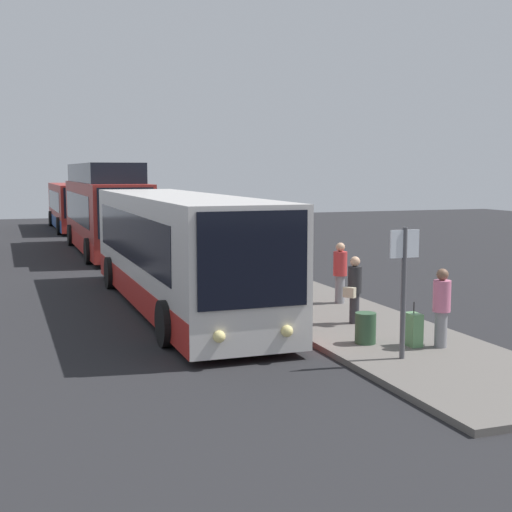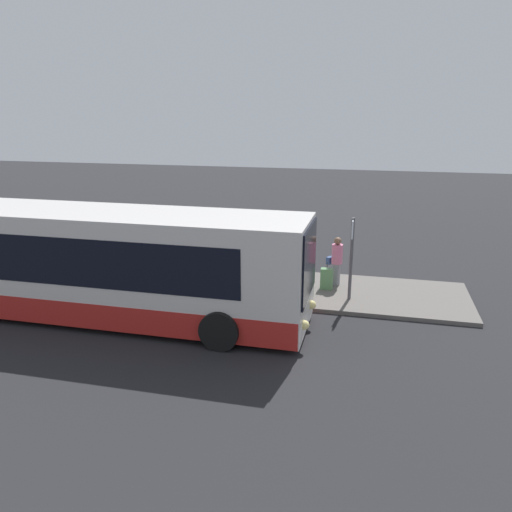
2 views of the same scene
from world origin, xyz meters
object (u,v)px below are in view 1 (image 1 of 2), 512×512
Objects in this scene: bus_third at (75,207)px; passenger_boarding at (354,287)px; bus_second at (105,212)px; passenger_waiting at (340,270)px; trash_bin at (365,328)px; bus_lead at (177,252)px; suitcase at (413,330)px; sign_post at (404,277)px; passenger_with_bags at (442,305)px.

bus_third is 6.66× the size of passenger_boarding.
passenger_boarding is at bearing 10.41° from bus_second.
passenger_boarding is 0.96× the size of passenger_waiting.
bus_second is 7.32× the size of passenger_boarding.
bus_second is 20.14m from trash_bin.
bus_lead is 7.34m from suitcase.
sign_post is (3.16, -0.61, 0.72)m from passenger_boarding.
passenger_waiting is at bearing 160.26° from trash_bin.
bus_lead reaches higher than trash_bin.
bus_third is 31.78m from passenger_boarding.
bus_lead is 7.70× the size of passenger_with_bags.
suitcase is at bearing 136.62° from sign_post.
passenger_waiting is (-2.47, 0.86, 0.03)m from passenger_boarding.
sign_post is at bearing 4.47° from bus_third.
passenger_with_bags is at bearing 10.76° from bus_second.
bus_lead is at bearing -0.00° from bus_third.
bus_lead reaches higher than passenger_boarding.
passenger_with_bags is at bearing 157.52° from passenger_boarding.
bus_third is at bearing -175.50° from trash_bin.
bus_third reaches higher than trash_bin.
bus_third is at bearing 129.90° from passenger_with_bags.
bus_third is at bearing -30.11° from passenger_waiting.
passenger_with_bags is at bearing 113.12° from sign_post.
trash_bin is at bearing 4.50° from bus_third.
passenger_with_bags reaches higher than passenger_boarding.
passenger_waiting is 5.86m from sign_post.
bus_second is at bearing -180.00° from bus_lead.
sign_post is (7.17, 2.71, 0.19)m from bus_lead.
bus_second is 13.53m from bus_third.
bus_second is 18.40m from passenger_boarding.
bus_lead is at bearing 153.97° from passenger_with_bags.
passenger_waiting is at bearing 165.42° from sign_post.
bus_third is 34.46m from passenger_with_bags.
bus_second is 7.18× the size of passenger_with_bags.
sign_post reaches higher than passenger_waiting.
passenger_with_bags reaches higher than suitcase.
sign_post is (5.63, -1.46, 0.69)m from passenger_waiting.
bus_lead reaches higher than sign_post.
passenger_boarding is at bearing 6.00° from bus_third.
sign_post reaches higher than suitcase.
passenger_with_bags is at bearing 58.84° from trash_bin.
bus_lead is at bearing -151.67° from suitcase.
sign_post is (21.24, 2.71, -0.12)m from bus_second.
bus_second is at bearing -172.72° from sign_post.
passenger_waiting is 1.02× the size of passenger_with_bags.
bus_third is 33.56m from trash_bin.
passenger_with_bags is (6.65, 3.94, -0.53)m from bus_lead.
bus_second reaches higher than passenger_with_bags.
bus_third is 16.34× the size of trash_bin.
suitcase is at bearing 56.76° from trash_bin.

